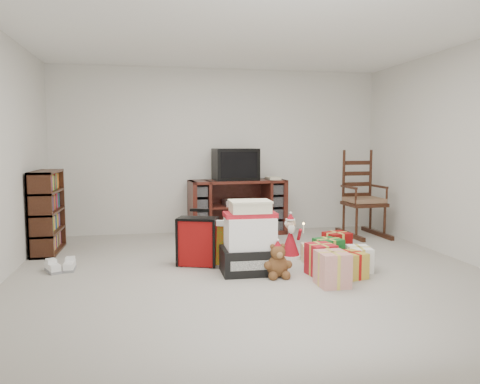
% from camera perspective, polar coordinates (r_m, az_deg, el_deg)
% --- Properties ---
extents(room, '(5.01, 5.01, 2.51)m').
position_cam_1_polar(room, '(4.78, 1.78, 4.57)').
color(room, '#A7A199').
rests_on(room, ground).
extents(tv_stand, '(1.47, 0.62, 0.82)m').
position_cam_1_polar(tv_stand, '(7.05, -0.32, -1.84)').
color(tv_stand, '#481A14').
rests_on(tv_stand, floor).
extents(bookshelf, '(0.28, 0.84, 1.03)m').
position_cam_1_polar(bookshelf, '(6.35, -22.43, -2.39)').
color(bookshelf, '#381D0F').
rests_on(bookshelf, floor).
extents(rocking_chair, '(0.57, 0.90, 1.32)m').
position_cam_1_polar(rocking_chair, '(7.20, 14.66, -1.56)').
color(rocking_chair, '#381D0F').
rests_on(rocking_chair, floor).
extents(gift_pile, '(0.60, 0.44, 0.75)m').
position_cam_1_polar(gift_pile, '(4.94, 1.22, -6.12)').
color(gift_pile, black).
rests_on(gift_pile, floor).
extents(red_suitcase, '(0.47, 0.35, 0.64)m').
position_cam_1_polar(red_suitcase, '(5.27, -5.18, -6.01)').
color(red_suitcase, maroon).
rests_on(red_suitcase, floor).
extents(stocking, '(0.27, 0.19, 0.53)m').
position_cam_1_polar(stocking, '(5.15, -1.79, -6.37)').
color(stocking, '#0D770F').
rests_on(stocking, floor).
extents(teddy_bear, '(0.23, 0.20, 0.34)m').
position_cam_1_polar(teddy_bear, '(4.84, 4.57, -8.58)').
color(teddy_bear, brown).
rests_on(teddy_bear, floor).
extents(santa_figurine, '(0.27, 0.25, 0.54)m').
position_cam_1_polar(santa_figurine, '(5.64, 6.15, -5.91)').
color(santa_figurine, maroon).
rests_on(santa_figurine, floor).
extents(mrs_claus_figurine, '(0.28, 0.26, 0.57)m').
position_cam_1_polar(mrs_claus_figurine, '(5.39, -1.44, -6.32)').
color(mrs_claus_figurine, maroon).
rests_on(mrs_claus_figurine, floor).
extents(sneaker_pair, '(0.34, 0.28, 0.09)m').
position_cam_1_polar(sneaker_pair, '(5.42, -20.96, -8.51)').
color(sneaker_pair, white).
rests_on(sneaker_pair, floor).
extents(gift_cluster, '(0.80, 1.17, 0.27)m').
position_cam_1_polar(gift_cluster, '(5.17, 11.48, -7.90)').
color(gift_cluster, '#AD131F').
rests_on(gift_cluster, floor).
extents(crt_television, '(0.67, 0.51, 0.47)m').
position_cam_1_polar(crt_television, '(7.00, -0.56, 3.40)').
color(crt_television, black).
rests_on(crt_television, tv_stand).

